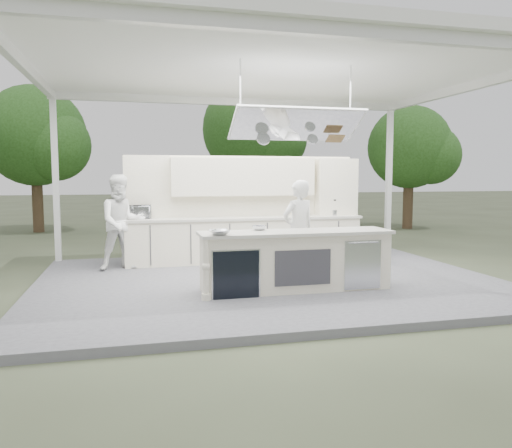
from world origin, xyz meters
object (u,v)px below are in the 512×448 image
object	(u,v)px
back_counter	(245,239)
sous_chef	(122,222)
head_chef	(298,230)
demo_island	(295,260)

from	to	relation	value
back_counter	sous_chef	world-z (taller)	sous_chef
head_chef	sous_chef	xyz separation A→B (m)	(-3.04, 1.69, 0.05)
head_chef	sous_chef	world-z (taller)	sous_chef
demo_island	sous_chef	xyz separation A→B (m)	(-2.71, 2.46, 0.45)
head_chef	demo_island	bearing A→B (deg)	48.90
back_counter	sous_chef	xyz separation A→B (m)	(-2.53, -0.35, 0.45)
demo_island	sous_chef	size ratio (longest dim) A/B	1.68
demo_island	back_counter	xyz separation A→B (m)	(-0.18, 2.81, 0.00)
head_chef	sous_chef	bearing A→B (deg)	-47.48
head_chef	sous_chef	distance (m)	3.47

